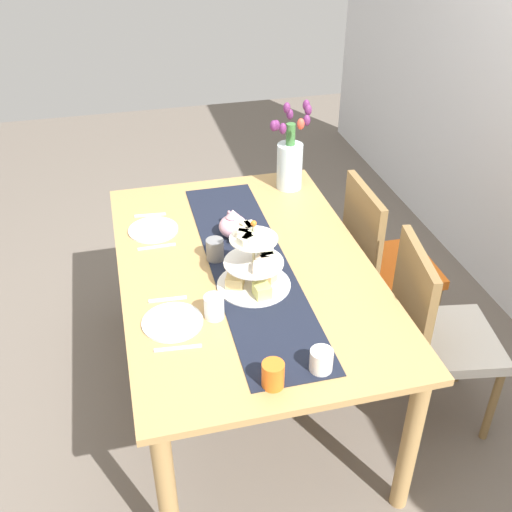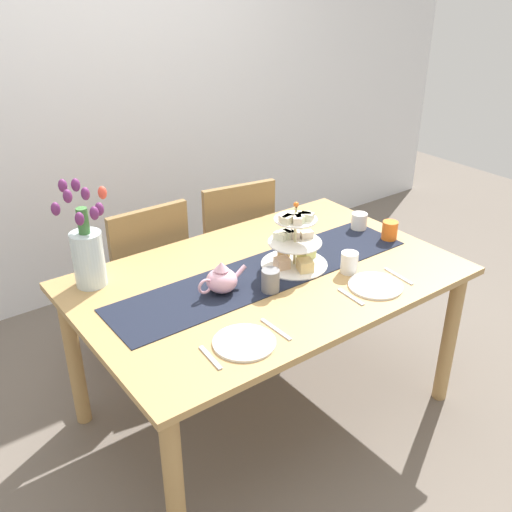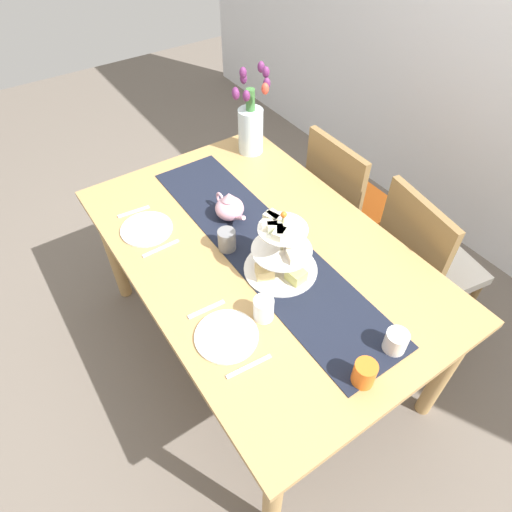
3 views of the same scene
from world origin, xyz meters
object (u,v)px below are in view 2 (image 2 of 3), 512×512
(chair_right, at_px, (231,245))
(teapot, at_px, (222,280))
(fork_right, at_px, (351,297))
(tiered_cake_stand, at_px, (295,245))
(mug_orange, at_px, (390,231))
(mug_grey, at_px, (270,280))
(chair_left, at_px, (143,273))
(knife_right, at_px, (398,276))
(cream_jug, at_px, (359,221))
(fork_left, at_px, (210,358))
(dinner_plate_right, at_px, (375,286))
(dinner_plate_left, at_px, (244,342))
(dining_table, at_px, (267,294))
(mug_white_text, at_px, (349,262))
(knife_left, at_px, (276,329))
(tulip_vase, at_px, (87,250))

(chair_right, height_order, teapot, chair_right)
(teapot, bearing_deg, fork_right, -41.34)
(tiered_cake_stand, relative_size, mug_orange, 3.20)
(chair_right, height_order, mug_grey, chair_right)
(chair_left, relative_size, knife_right, 5.35)
(cream_jug, distance_m, fork_left, 1.28)
(chair_left, xyz_separation_m, dinner_plate_right, (0.55, -1.11, 0.25))
(chair_right, xyz_separation_m, dinner_plate_left, (-0.70, -1.11, 0.25))
(chair_left, height_order, mug_grey, chair_left)
(mug_orange, bearing_deg, fork_right, -152.57)
(dining_table, height_order, mug_orange, mug_orange)
(dining_table, relative_size, dinner_plate_right, 7.17)
(dinner_plate_left, distance_m, fork_left, 0.15)
(knife_right, xyz_separation_m, mug_white_text, (-0.14, 0.16, 0.04))
(knife_left, bearing_deg, mug_grey, 56.17)
(chair_right, height_order, tiered_cake_stand, tiered_cake_stand)
(mug_orange, bearing_deg, chair_right, 114.58)
(fork_right, bearing_deg, tiered_cake_stand, 91.06)
(tulip_vase, bearing_deg, fork_left, -80.51)
(tulip_vase, bearing_deg, mug_white_text, -31.29)
(fork_left, height_order, fork_right, same)
(dinner_plate_right, distance_m, fork_right, 0.15)
(chair_left, bearing_deg, fork_left, -104.23)
(cream_jug, bearing_deg, dining_table, -170.93)
(dinner_plate_left, bearing_deg, tulip_vase, 109.99)
(mug_grey, height_order, mug_white_text, mug_grey)
(tulip_vase, distance_m, knife_right, 1.33)
(chair_left, distance_m, tulip_vase, 0.68)
(mug_orange, bearing_deg, dining_table, 174.31)
(tiered_cake_stand, height_order, dinner_plate_right, tiered_cake_stand)
(dinner_plate_right, height_order, knife_right, dinner_plate_right)
(teapot, height_order, knife_left, teapot)
(tiered_cake_stand, height_order, dinner_plate_left, tiered_cake_stand)
(chair_left, relative_size, cream_jug, 10.71)
(tiered_cake_stand, xyz_separation_m, knife_right, (0.30, -0.35, -0.10))
(fork_right, bearing_deg, mug_orange, 27.43)
(dining_table, height_order, tiered_cake_stand, tiered_cake_stand)
(dinner_plate_left, height_order, dinner_plate_right, same)
(cream_jug, height_order, dinner_plate_left, cream_jug)
(knife_left, height_order, knife_right, same)
(dining_table, distance_m, knife_right, 0.58)
(fork_left, height_order, mug_orange, mug_orange)
(dining_table, distance_m, chair_right, 0.84)
(dining_table, height_order, knife_right, knife_right)
(chair_right, distance_m, mug_white_text, 0.99)
(dining_table, distance_m, mug_white_text, 0.39)
(teapot, distance_m, dinner_plate_right, 0.65)
(dining_table, distance_m, mug_orange, 0.72)
(fork_right, xyz_separation_m, mug_white_text, (0.15, 0.16, 0.04))
(cream_jug, distance_m, mug_grey, 0.78)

